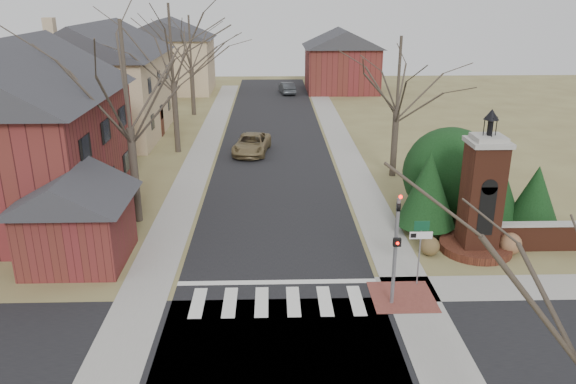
{
  "coord_description": "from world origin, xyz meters",
  "views": [
    {
      "loc": [
        -0.15,
        -17.74,
        11.1
      ],
      "look_at": [
        0.55,
        6.0,
        2.55
      ],
      "focal_mm": 35.0,
      "sensor_mm": 36.0,
      "label": 1
    }
  ],
  "objects_px": {
    "pickup_truck": "(252,144)",
    "sign_post": "(420,240)",
    "traffic_signal_pole": "(396,241)",
    "distant_car": "(287,88)",
    "brick_gate_monument": "(480,206)"
  },
  "relations": [
    {
      "from": "sign_post",
      "to": "distant_car",
      "type": "height_order",
      "value": "sign_post"
    },
    {
      "from": "distant_car",
      "to": "brick_gate_monument",
      "type": "bearing_deg",
      "value": 91.94
    },
    {
      "from": "pickup_truck",
      "to": "distant_car",
      "type": "bearing_deg",
      "value": 90.3
    },
    {
      "from": "traffic_signal_pole",
      "to": "distant_car",
      "type": "xyz_separation_m",
      "value": [
        -2.66,
        45.54,
        -1.92
      ]
    },
    {
      "from": "traffic_signal_pole",
      "to": "brick_gate_monument",
      "type": "height_order",
      "value": "brick_gate_monument"
    },
    {
      "from": "distant_car",
      "to": "sign_post",
      "type": "bearing_deg",
      "value": 86.91
    },
    {
      "from": "traffic_signal_pole",
      "to": "sign_post",
      "type": "bearing_deg",
      "value": 47.57
    },
    {
      "from": "pickup_truck",
      "to": "distant_car",
      "type": "distance_m",
      "value": 24.9
    },
    {
      "from": "brick_gate_monument",
      "to": "pickup_truck",
      "type": "height_order",
      "value": "brick_gate_monument"
    },
    {
      "from": "brick_gate_monument",
      "to": "distant_car",
      "type": "distance_m",
      "value": 41.81
    },
    {
      "from": "brick_gate_monument",
      "to": "distant_car",
      "type": "bearing_deg",
      "value": 100.15
    },
    {
      "from": "sign_post",
      "to": "distant_car",
      "type": "xyz_separation_m",
      "value": [
        -3.96,
        44.13,
        -1.29
      ]
    },
    {
      "from": "pickup_truck",
      "to": "sign_post",
      "type": "bearing_deg",
      "value": -61.94
    },
    {
      "from": "brick_gate_monument",
      "to": "pickup_truck",
      "type": "bearing_deg",
      "value": 122.82
    },
    {
      "from": "sign_post",
      "to": "distant_car",
      "type": "relative_size",
      "value": 0.68
    }
  ]
}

